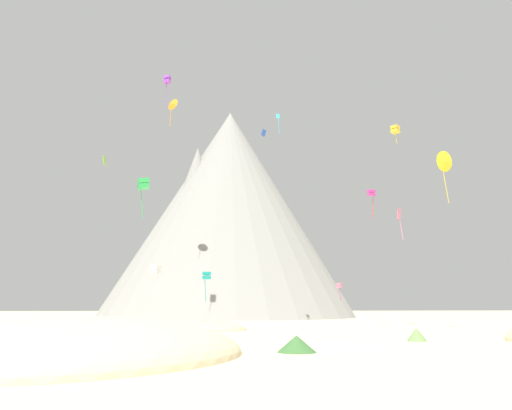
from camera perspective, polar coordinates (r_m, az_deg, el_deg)
The scene contains 20 objects.
ground_plane at distance 32.28m, azimuth 9.17°, elevation -17.37°, with size 400.00×400.00×0.00m, color beige.
dune_foreground_left at distance 26.93m, azimuth -21.66°, elevation -17.64°, with size 16.27×19.34×4.29m, color #CCBA8E.
dune_foreground_right at distance 54.01m, azimuth -10.24°, elevation -15.38°, with size 16.64×10.86×2.62m, color #C6B284.
bush_low_patch at distance 27.97m, azimuth 5.20°, elevation -17.21°, with size 2.37×2.37×0.98m, color #386633.
bush_far_left at distance 38.34m, azimuth 19.80°, elevation -15.28°, with size 1.53×1.53×1.01m, color #668C4C.
bush_mid_center at distance 30.84m, azimuth -15.29°, elevation -16.55°, with size 1.63×1.63×0.83m, color #668C4C.
rock_massif at distance 115.16m, azimuth -4.32°, elevation -1.46°, with size 63.07×63.07×53.64m.
kite_teal_low at distance 60.02m, azimuth -6.32°, elevation -8.98°, with size 1.16×1.15×3.86m.
kite_cyan_high at distance 76.55m, azimuth 2.84°, elevation 10.80°, with size 0.62×0.38×3.60m.
kite_violet_high at distance 76.53m, azimuth -11.25°, elevation 15.36°, with size 1.22×1.17×5.58m.
kite_magenta_mid at distance 70.09m, azimuth 14.51°, elevation 1.46°, with size 1.16×1.20×4.52m.
kite_pink_mid at distance 68.74m, azimuth 17.83°, elevation -1.46°, with size 0.78×0.85×4.66m.
kite_white_low at distance 72.94m, azimuth -12.58°, elevation -8.00°, with size 1.62×1.61×4.66m.
kite_gold_high at distance 65.97m, azimuth 17.34°, elevation 9.18°, with size 1.38×1.38×2.60m.
kite_green_mid at distance 56.83m, azimuth -14.18°, elevation 2.59°, with size 1.67×1.60×5.00m.
kite_yellow_mid at distance 59.44m, azimuth 22.96°, elevation 5.10°, with size 2.61×1.34×6.59m.
kite_lime_mid at distance 60.52m, azimuth -18.77°, elevation 5.40°, with size 0.36×0.69×1.18m.
kite_blue_high at distance 65.26m, azimuth 0.97°, elevation 9.19°, with size 0.86×0.72×0.98m.
kite_orange_high at distance 86.78m, azimuth -10.60°, elevation 12.51°, with size 2.24×1.99×5.56m.
kite_rainbow_low at distance 85.88m, azimuth 10.57°, elevation -10.09°, with size 1.11×1.11×3.24m.
Camera 1 is at (-7.87, -31.18, 2.73)m, focal length 31.37 mm.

